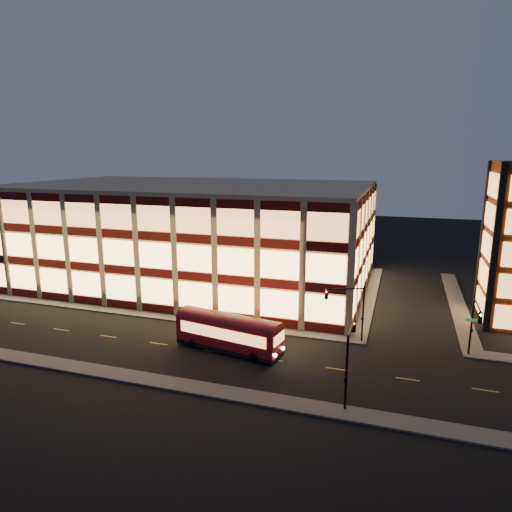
% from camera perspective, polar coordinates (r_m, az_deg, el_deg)
% --- Properties ---
extents(ground, '(200.00, 200.00, 0.00)m').
position_cam_1_polar(ground, '(54.69, -12.59, -7.72)').
color(ground, black).
rests_on(ground, ground).
extents(sidewalk_office_south, '(54.00, 2.00, 0.15)m').
position_cam_1_polar(sidewalk_office_south, '(56.98, -14.70, -6.92)').
color(sidewalk_office_south, '#514F4C').
rests_on(sidewalk_office_south, ground).
extents(sidewalk_office_east, '(2.00, 30.00, 0.15)m').
position_cam_1_polar(sidewalk_office_east, '(63.79, 13.95, -4.75)').
color(sidewalk_office_east, '#514F4C').
rests_on(sidewalk_office_east, ground).
extents(sidewalk_tower_west, '(2.00, 30.00, 0.15)m').
position_cam_1_polar(sidewalk_tower_west, '(64.09, 23.83, -5.40)').
color(sidewalk_tower_west, '#514F4C').
rests_on(sidewalk_tower_west, ground).
extents(sidewalk_near, '(100.00, 2.00, 0.15)m').
position_cam_1_polar(sidewalk_near, '(44.92, -21.21, -12.87)').
color(sidewalk_near, '#514F4C').
rests_on(sidewalk_near, ground).
extents(office_building, '(50.45, 30.45, 14.50)m').
position_cam_1_polar(office_building, '(68.59, -7.84, 2.90)').
color(office_building, tan).
rests_on(office_building, ground).
extents(traffic_signal_far, '(3.79, 1.87, 6.00)m').
position_cam_1_polar(traffic_signal_far, '(46.70, 11.65, -5.91)').
color(traffic_signal_far, black).
rests_on(traffic_signal_far, ground).
extents(traffic_signal_right, '(1.20, 4.37, 6.00)m').
position_cam_1_polar(traffic_signal_right, '(46.17, 25.67, -7.18)').
color(traffic_signal_right, black).
rests_on(traffic_signal_right, ground).
extents(traffic_signal_near, '(0.32, 4.45, 6.00)m').
position_cam_1_polar(traffic_signal_near, '(36.11, 11.60, -11.58)').
color(traffic_signal_near, black).
rests_on(traffic_signal_near, ground).
extents(trolley_bus, '(11.03, 4.51, 3.63)m').
position_cam_1_polar(trolley_bus, '(44.92, -3.40, -9.28)').
color(trolley_bus, maroon).
rests_on(trolley_bus, ground).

